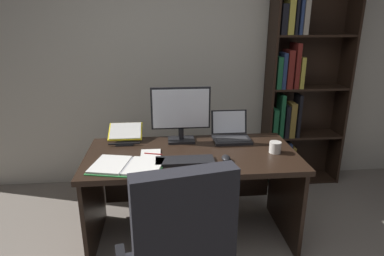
{
  "coord_description": "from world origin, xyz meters",
  "views": [
    {
      "loc": [
        -0.32,
        -1.3,
        1.75
      ],
      "look_at": [
        -0.11,
        1.0,
        0.97
      ],
      "focal_mm": 31.0,
      "sensor_mm": 36.0,
      "label": 1
    }
  ],
  "objects_px": {
    "desk": "(191,173)",
    "reading_stand_with_book": "(125,133)",
    "bookshelf": "(296,91)",
    "keyboard": "(185,161)",
    "monitor": "(181,114)",
    "notepad": "(151,155)",
    "laptop": "(231,134)",
    "coffee_mug": "(275,147)",
    "pen": "(153,154)",
    "open_binder": "(127,166)",
    "computer_mouse": "(226,158)"
  },
  "relations": [
    {
      "from": "coffee_mug",
      "to": "computer_mouse",
      "type": "bearing_deg",
      "value": -163.48
    },
    {
      "from": "keyboard",
      "to": "bookshelf",
      "type": "bearing_deg",
      "value": 41.32
    },
    {
      "from": "computer_mouse",
      "to": "open_binder",
      "type": "xyz_separation_m",
      "value": [
        -0.71,
        -0.05,
        -0.01
      ]
    },
    {
      "from": "monitor",
      "to": "reading_stand_with_book",
      "type": "relative_size",
      "value": 1.74
    },
    {
      "from": "laptop",
      "to": "open_binder",
      "type": "distance_m",
      "value": 0.97
    },
    {
      "from": "keyboard",
      "to": "notepad",
      "type": "bearing_deg",
      "value": 149.34
    },
    {
      "from": "computer_mouse",
      "to": "reading_stand_with_book",
      "type": "height_order",
      "value": "reading_stand_with_book"
    },
    {
      "from": "open_binder",
      "to": "coffee_mug",
      "type": "bearing_deg",
      "value": 21.61
    },
    {
      "from": "bookshelf",
      "to": "keyboard",
      "type": "distance_m",
      "value": 1.68
    },
    {
      "from": "desk",
      "to": "keyboard",
      "type": "relative_size",
      "value": 3.86
    },
    {
      "from": "monitor",
      "to": "keyboard",
      "type": "height_order",
      "value": "monitor"
    },
    {
      "from": "bookshelf",
      "to": "computer_mouse",
      "type": "height_order",
      "value": "bookshelf"
    },
    {
      "from": "bookshelf",
      "to": "keyboard",
      "type": "relative_size",
      "value": 5.02
    },
    {
      "from": "computer_mouse",
      "to": "pen",
      "type": "bearing_deg",
      "value": 164.41
    },
    {
      "from": "reading_stand_with_book",
      "to": "pen",
      "type": "bearing_deg",
      "value": -55.47
    },
    {
      "from": "desk",
      "to": "reading_stand_with_book",
      "type": "bearing_deg",
      "value": 155.12
    },
    {
      "from": "desk",
      "to": "reading_stand_with_book",
      "type": "relative_size",
      "value": 5.78
    },
    {
      "from": "monitor",
      "to": "coffee_mug",
      "type": "xyz_separation_m",
      "value": [
        0.71,
        -0.32,
        -0.19
      ]
    },
    {
      "from": "computer_mouse",
      "to": "laptop",
      "type": "bearing_deg",
      "value": 74.14
    },
    {
      "from": "bookshelf",
      "to": "pen",
      "type": "bearing_deg",
      "value": -147.28
    },
    {
      "from": "computer_mouse",
      "to": "notepad",
      "type": "xyz_separation_m",
      "value": [
        -0.55,
        0.15,
        -0.02
      ]
    },
    {
      "from": "desk",
      "to": "pen",
      "type": "xyz_separation_m",
      "value": [
        -0.29,
        -0.1,
        0.22
      ]
    },
    {
      "from": "notepad",
      "to": "coffee_mug",
      "type": "xyz_separation_m",
      "value": [
        0.95,
        -0.03,
        0.04
      ]
    },
    {
      "from": "reading_stand_with_book",
      "to": "notepad",
      "type": "bearing_deg",
      "value": -57.78
    },
    {
      "from": "laptop",
      "to": "coffee_mug",
      "type": "xyz_separation_m",
      "value": [
        0.28,
        -0.32,
        -0.01
      ]
    },
    {
      "from": "laptop",
      "to": "pen",
      "type": "height_order",
      "value": "laptop"
    },
    {
      "from": "desk",
      "to": "keyboard",
      "type": "height_order",
      "value": "keyboard"
    },
    {
      "from": "keyboard",
      "to": "pen",
      "type": "height_order",
      "value": "keyboard"
    },
    {
      "from": "monitor",
      "to": "open_binder",
      "type": "bearing_deg",
      "value": -129.7
    },
    {
      "from": "monitor",
      "to": "computer_mouse",
      "type": "bearing_deg",
      "value": -55.66
    },
    {
      "from": "desk",
      "to": "bookshelf",
      "type": "xyz_separation_m",
      "value": [
        1.18,
        0.85,
        0.47
      ]
    },
    {
      "from": "monitor",
      "to": "laptop",
      "type": "distance_m",
      "value": 0.46
    },
    {
      "from": "laptop",
      "to": "coffee_mug",
      "type": "height_order",
      "value": "laptop"
    },
    {
      "from": "keyboard",
      "to": "notepad",
      "type": "distance_m",
      "value": 0.29
    },
    {
      "from": "reading_stand_with_book",
      "to": "open_binder",
      "type": "distance_m",
      "value": 0.55
    },
    {
      "from": "bookshelf",
      "to": "keyboard",
      "type": "height_order",
      "value": "bookshelf"
    },
    {
      "from": "laptop",
      "to": "coffee_mug",
      "type": "relative_size",
      "value": 3.43
    },
    {
      "from": "notepad",
      "to": "coffee_mug",
      "type": "relative_size",
      "value": 2.31
    },
    {
      "from": "pen",
      "to": "coffee_mug",
      "type": "distance_m",
      "value": 0.94
    },
    {
      "from": "computer_mouse",
      "to": "reading_stand_with_book",
      "type": "xyz_separation_m",
      "value": [
        -0.77,
        0.49,
        0.04
      ]
    },
    {
      "from": "keyboard",
      "to": "pen",
      "type": "bearing_deg",
      "value": 147.19
    },
    {
      "from": "desk",
      "to": "coffee_mug",
      "type": "distance_m",
      "value": 0.7
    },
    {
      "from": "desk",
      "to": "open_binder",
      "type": "xyz_separation_m",
      "value": [
        -0.47,
        -0.3,
        0.22
      ]
    },
    {
      "from": "monitor",
      "to": "notepad",
      "type": "bearing_deg",
      "value": -130.5
    },
    {
      "from": "desk",
      "to": "open_binder",
      "type": "bearing_deg",
      "value": -147.84
    },
    {
      "from": "desk",
      "to": "notepad",
      "type": "relative_size",
      "value": 7.71
    },
    {
      "from": "computer_mouse",
      "to": "pen",
      "type": "distance_m",
      "value": 0.55
    },
    {
      "from": "open_binder",
      "to": "laptop",
      "type": "bearing_deg",
      "value": 43.43
    },
    {
      "from": "desk",
      "to": "monitor",
      "type": "height_order",
      "value": "monitor"
    },
    {
      "from": "reading_stand_with_book",
      "to": "coffee_mug",
      "type": "distance_m",
      "value": 1.23
    }
  ]
}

